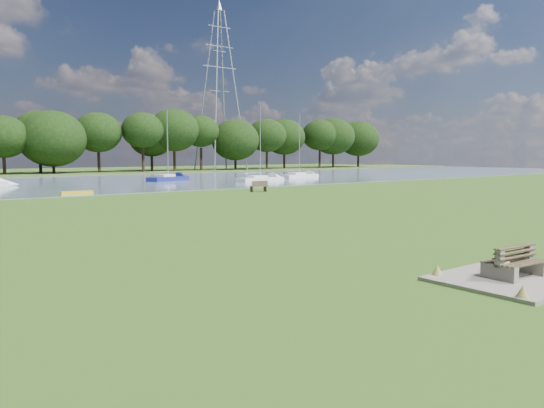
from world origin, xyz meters
TOP-DOWN VIEW (x-y plane):
  - ground at (0.00, 0.00)m, footprint 220.00×220.00m
  - river at (0.00, 42.00)m, footprint 220.00×40.00m
  - concrete_pad at (0.00, -14.00)m, footprint 4.20×3.20m
  - bench_pair at (0.00, -14.00)m, footprint 1.76×1.10m
  - riverbank_bench at (14.47, 17.14)m, footprint 1.68×0.67m
  - kayak at (0.46, 24.02)m, footprint 2.62×0.83m
  - pylon at (44.08, 70.00)m, footprint 7.69×5.39m
  - tree_line at (8.34, 68.00)m, footprint 159.54×9.70m
  - sailboat_0 at (24.89, 30.98)m, footprint 6.57×2.45m
  - sailboat_2 at (16.46, 38.89)m, footprint 6.47×4.18m
  - sailboat_5 at (34.59, 34.84)m, footprint 6.68×2.85m

SIDE VIEW (x-z plane):
  - ground at x=0.00m, z-range 0.00..0.00m
  - river at x=0.00m, z-range -0.05..0.05m
  - concrete_pad at x=0.00m, z-range 0.00..0.10m
  - kayak at x=0.46m, z-range 0.05..0.31m
  - bench_pair at x=0.00m, z-range 0.02..0.93m
  - sailboat_0 at x=24.89m, z-range -4.16..5.15m
  - riverbank_bench at x=14.47m, z-range 0.00..1.01m
  - sailboat_5 at x=34.59m, z-range -3.91..4.95m
  - sailboat_2 at x=16.46m, z-range -3.81..4.91m
  - tree_line at x=8.34m, z-range 1.07..12.81m
  - pylon at x=44.08m, z-range 4.33..37.88m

